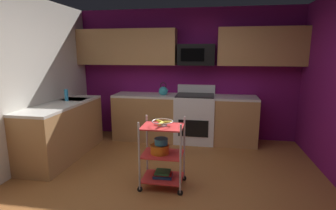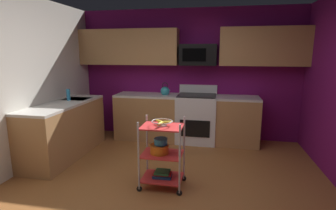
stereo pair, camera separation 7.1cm
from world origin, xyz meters
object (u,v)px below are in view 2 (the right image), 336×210
book_stack (162,174)px  dish_soap_bottle (68,95)px  fruit_bowl (162,122)px  mixing_bowl_large (159,149)px  rolling_cart (162,154)px  mixing_bowl_small (161,141)px  microwave (198,55)px  kettle (165,91)px  oven_range (196,118)px

book_stack → dish_soap_bottle: size_ratio=1.27×
fruit_bowl → mixing_bowl_large: (-0.04, 0.00, -0.36)m
rolling_cart → mixing_bowl_small: 0.17m
microwave → rolling_cart: bearing=-97.7°
book_stack → kettle: (-0.36, 1.90, 0.83)m
rolling_cart → oven_range: bearing=81.9°
mixing_bowl_small → microwave: bearing=81.6°
microwave → mixing_bowl_small: bearing=-98.4°
mixing_bowl_large → kettle: 1.98m
oven_range → book_stack: oven_range is taller
microwave → dish_soap_bottle: 2.50m
mixing_bowl_small → book_stack: 0.45m
fruit_bowl → mixing_bowl_large: bearing=180.0°
microwave → book_stack: size_ratio=2.77×
oven_range → mixing_bowl_small: 1.91m
rolling_cart → dish_soap_bottle: bearing=153.1°
mixing_bowl_large → kettle: (-0.32, 1.90, 0.48)m
fruit_bowl → dish_soap_bottle: size_ratio=1.36×
mixing_bowl_small → rolling_cart: bearing=-36.3°
fruit_bowl → mixing_bowl_large: fruit_bowl is taller
microwave → mixing_bowl_large: size_ratio=2.78×
oven_range → fruit_bowl: (-0.27, -1.90, 0.40)m
book_stack → dish_soap_bottle: dish_soap_bottle is taller
mixing_bowl_large → dish_soap_bottle: size_ratio=1.26×
microwave → mixing_bowl_large: microwave is taller
rolling_cart → kettle: (-0.36, 1.90, 0.54)m
microwave → kettle: microwave is taller
oven_range → rolling_cart: 1.92m
fruit_bowl → kettle: size_ratio=1.03×
rolling_cart → fruit_bowl: bearing=-104.0°
mixing_bowl_large → dish_soap_bottle: 2.15m
rolling_cart → mixing_bowl_large: rolling_cart is taller
rolling_cart → dish_soap_bottle: dish_soap_bottle is taller
mixing_bowl_large → mixing_bowl_small: mixing_bowl_small is taller
book_stack → rolling_cart: bearing=-76.0°
rolling_cart → mixing_bowl_large: size_ratio=3.63×
mixing_bowl_small → dish_soap_bottle: bearing=153.2°
rolling_cart → book_stack: bearing=104.0°
rolling_cart → book_stack: 0.28m
fruit_bowl → book_stack: (0.00, 0.00, -0.71)m
mixing_bowl_small → fruit_bowl: bearing=-36.3°
oven_range → microwave: microwave is taller
microwave → fruit_bowl: size_ratio=2.57×
kettle → mixing_bowl_small: bearing=-79.9°
rolling_cart → mixing_bowl_small: rolling_cart is taller
microwave → mixing_bowl_small: 2.28m
rolling_cart → mixing_bowl_large: 0.08m
mixing_bowl_small → dish_soap_bottle: (-1.87, 0.95, 0.40)m
fruit_bowl → mixing_bowl_small: fruit_bowl is taller
mixing_bowl_large → rolling_cart: bearing=-0.0°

